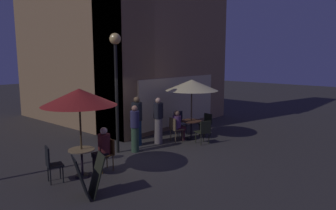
{
  "coord_description": "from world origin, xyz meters",
  "views": [
    {
      "loc": [
        -6.44,
        -7.35,
        3.23
      ],
      "look_at": [
        1.07,
        -0.88,
        1.68
      ],
      "focal_mm": 33.65,
      "sensor_mm": 36.0,
      "label": 1
    }
  ],
  "objects_px": {
    "patron_seated_1": "(103,147)",
    "patio_umbrella_1": "(79,98)",
    "cafe_chair_1": "(179,121)",
    "patron_standing_3": "(135,129)",
    "menu_sandwich_board": "(89,176)",
    "patio_umbrella_0": "(192,85)",
    "street_lamp_near_corner": "(116,65)",
    "cafe_chair_3": "(204,130)",
    "cafe_chair_5": "(51,162)",
    "cafe_table_0": "(191,125)",
    "cafe_table_1": "(82,157)",
    "cafe_chair_4": "(107,151)",
    "cafe_chair_0": "(206,122)",
    "patron_seated_0": "(178,124)",
    "patron_standing_2": "(137,121)",
    "patron_standing_4": "(158,121)",
    "cafe_chair_2": "(175,127)"
  },
  "relations": [
    {
      "from": "patron_seated_0",
      "to": "patron_standing_4",
      "type": "distance_m",
      "value": 0.8
    },
    {
      "from": "patio_umbrella_0",
      "to": "cafe_chair_5",
      "type": "relative_size",
      "value": 2.42
    },
    {
      "from": "cafe_table_1",
      "to": "cafe_chair_1",
      "type": "height_order",
      "value": "cafe_chair_1"
    },
    {
      "from": "patio_umbrella_1",
      "to": "patron_standing_3",
      "type": "distance_m",
      "value": 2.87
    },
    {
      "from": "cafe_chair_5",
      "to": "patron_standing_2",
      "type": "height_order",
      "value": "patron_standing_2"
    },
    {
      "from": "cafe_chair_1",
      "to": "patron_standing_3",
      "type": "xyz_separation_m",
      "value": [
        -2.86,
        -0.38,
        0.25
      ]
    },
    {
      "from": "cafe_chair_4",
      "to": "patron_standing_3",
      "type": "bearing_deg",
      "value": -150.37
    },
    {
      "from": "patron_seated_1",
      "to": "cafe_table_1",
      "type": "bearing_deg",
      "value": -0.0
    },
    {
      "from": "patio_umbrella_0",
      "to": "patio_umbrella_1",
      "type": "relative_size",
      "value": 0.98
    },
    {
      "from": "patron_standing_2",
      "to": "cafe_chair_3",
      "type": "bearing_deg",
      "value": 99.56
    },
    {
      "from": "cafe_table_1",
      "to": "patron_standing_2",
      "type": "bearing_deg",
      "value": 19.32
    },
    {
      "from": "menu_sandwich_board",
      "to": "cafe_table_1",
      "type": "xyz_separation_m",
      "value": [
        0.63,
        1.2,
        0.04
      ]
    },
    {
      "from": "patio_umbrella_1",
      "to": "patron_seated_1",
      "type": "distance_m",
      "value": 1.58
    },
    {
      "from": "street_lamp_near_corner",
      "to": "cafe_table_1",
      "type": "bearing_deg",
      "value": -155.21
    },
    {
      "from": "patron_standing_3",
      "to": "patron_standing_4",
      "type": "height_order",
      "value": "patron_standing_4"
    },
    {
      "from": "cafe_table_0",
      "to": "patio_umbrella_0",
      "type": "xyz_separation_m",
      "value": [
        -0.0,
        0.0,
        1.56
      ]
    },
    {
      "from": "cafe_chair_1",
      "to": "patron_standing_2",
      "type": "height_order",
      "value": "patron_standing_2"
    },
    {
      "from": "cafe_table_1",
      "to": "patron_seated_1",
      "type": "bearing_deg",
      "value": -8.38
    },
    {
      "from": "street_lamp_near_corner",
      "to": "cafe_chair_4",
      "type": "relative_size",
      "value": 4.37
    },
    {
      "from": "cafe_chair_3",
      "to": "patron_seated_1",
      "type": "height_order",
      "value": "patron_seated_1"
    },
    {
      "from": "menu_sandwich_board",
      "to": "cafe_chair_2",
      "type": "distance_m",
      "value": 5.17
    },
    {
      "from": "menu_sandwich_board",
      "to": "patio_umbrella_0",
      "type": "bearing_deg",
      "value": 34.99
    },
    {
      "from": "cafe_chair_0",
      "to": "cafe_table_0",
      "type": "bearing_deg",
      "value": -0.0
    },
    {
      "from": "street_lamp_near_corner",
      "to": "cafe_chair_4",
      "type": "xyz_separation_m",
      "value": [
        -1.28,
        -1.05,
        -2.39
      ]
    },
    {
      "from": "patron_seated_0",
      "to": "cafe_chair_1",
      "type": "bearing_deg",
      "value": 52.98
    },
    {
      "from": "cafe_chair_3",
      "to": "patron_seated_0",
      "type": "bearing_deg",
      "value": 37.77
    },
    {
      "from": "patio_umbrella_1",
      "to": "cafe_chair_3",
      "type": "distance_m",
      "value": 5.07
    },
    {
      "from": "cafe_chair_1",
      "to": "cafe_chair_3",
      "type": "relative_size",
      "value": 1.07
    },
    {
      "from": "patron_seated_1",
      "to": "cafe_table_0",
      "type": "bearing_deg",
      "value": -169.02
    },
    {
      "from": "cafe_table_0",
      "to": "cafe_chair_3",
      "type": "height_order",
      "value": "cafe_chair_3"
    },
    {
      "from": "cafe_chair_1",
      "to": "patron_standing_3",
      "type": "distance_m",
      "value": 2.89
    },
    {
      "from": "cafe_table_0",
      "to": "cafe_chair_4",
      "type": "xyz_separation_m",
      "value": [
        -4.3,
        -0.22,
        -0.0
      ]
    },
    {
      "from": "menu_sandwich_board",
      "to": "patron_seated_0",
      "type": "distance_m",
      "value": 5.3
    },
    {
      "from": "cafe_chair_1",
      "to": "cafe_chair_3",
      "type": "distance_m",
      "value": 1.73
    },
    {
      "from": "cafe_chair_3",
      "to": "patron_standing_2",
      "type": "height_order",
      "value": "patron_standing_2"
    },
    {
      "from": "street_lamp_near_corner",
      "to": "cafe_chair_0",
      "type": "height_order",
      "value": "street_lamp_near_corner"
    },
    {
      "from": "patio_umbrella_1",
      "to": "cafe_chair_0",
      "type": "bearing_deg",
      "value": -0.21
    },
    {
      "from": "cafe_chair_1",
      "to": "cafe_chair_5",
      "type": "bearing_deg",
      "value": -65.35
    },
    {
      "from": "patron_standing_4",
      "to": "patron_standing_3",
      "type": "bearing_deg",
      "value": 88.11
    },
    {
      "from": "cafe_chair_2",
      "to": "cafe_chair_3",
      "type": "relative_size",
      "value": 1.04
    },
    {
      "from": "cafe_table_1",
      "to": "cafe_chair_4",
      "type": "xyz_separation_m",
      "value": [
        0.76,
        -0.11,
        0.01
      ]
    },
    {
      "from": "menu_sandwich_board",
      "to": "patio_umbrella_1",
      "type": "bearing_deg",
      "value": 84.44
    },
    {
      "from": "patron_standing_2",
      "to": "cafe_chair_4",
      "type": "bearing_deg",
      "value": -6.83
    },
    {
      "from": "patio_umbrella_0",
      "to": "patron_standing_2",
      "type": "distance_m",
      "value": 2.52
    },
    {
      "from": "patio_umbrella_0",
      "to": "patron_standing_3",
      "type": "relative_size",
      "value": 1.46
    },
    {
      "from": "street_lamp_near_corner",
      "to": "cafe_chair_3",
      "type": "height_order",
      "value": "street_lamp_near_corner"
    },
    {
      "from": "cafe_table_0",
      "to": "cafe_chair_2",
      "type": "distance_m",
      "value": 0.78
    },
    {
      "from": "patron_seated_0",
      "to": "patron_standing_3",
      "type": "height_order",
      "value": "patron_standing_3"
    },
    {
      "from": "menu_sandwich_board",
      "to": "cafe_chair_5",
      "type": "xyz_separation_m",
      "value": [
        -0.13,
        1.43,
        0.06
      ]
    },
    {
      "from": "patron_seated_1",
      "to": "patio_umbrella_1",
      "type": "bearing_deg",
      "value": -0.0
    }
  ]
}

